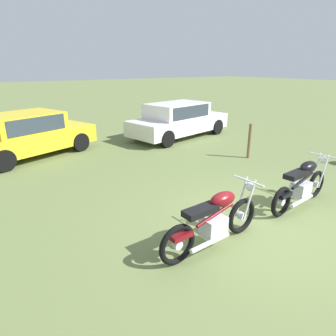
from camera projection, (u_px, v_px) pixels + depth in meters
name	position (u px, v px, depth m)	size (l,w,h in m)	color
ground_plane	(261.00, 224.00, 5.59)	(120.00, 120.00, 0.00)	olive
motorcycle_maroon	(214.00, 221.00, 4.76)	(2.14, 0.64, 1.02)	black
motorcycle_black	(302.00, 185.00, 6.17)	(2.07, 0.64, 1.02)	black
car_yellow	(27.00, 132.00, 9.57)	(4.44, 3.11, 1.43)	gold
car_white	(178.00, 118.00, 12.14)	(4.77, 2.59, 1.43)	silver
fence_post_wooden	(249.00, 141.00, 9.44)	(0.10, 0.10, 1.13)	brown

